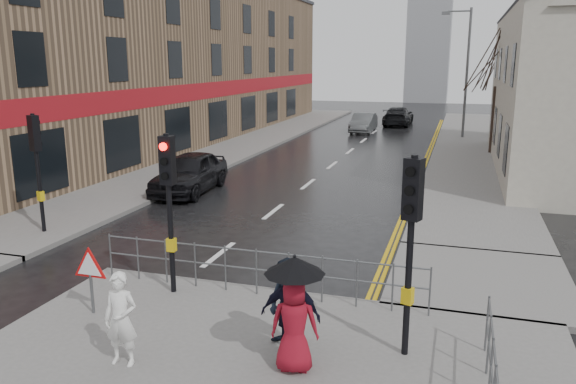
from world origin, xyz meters
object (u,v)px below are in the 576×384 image
Objects in this scene: pedestrian_b at (289,305)px; car_parked at (190,172)px; pedestrian_a at (121,319)px; pedestrian_d at (290,316)px; car_mid at (363,123)px; pedestrian_with_umbrella at (294,307)px.

car_parked is at bearing 152.16° from pedestrian_b.
car_parked is (-4.84, 11.97, -0.15)m from pedestrian_a.
pedestrian_d is at bearing 12.31° from pedestrian_a.
car_mid is (-4.01, 31.07, -0.27)m from pedestrian_b.
pedestrian_d reaches higher than pedestrian_b.
car_parked is (-7.56, 11.33, -0.45)m from pedestrian_with_umbrella.
pedestrian_d reaches higher than pedestrian_a.
pedestrian_b is at bearing -59.31° from car_parked.
pedestrian_b reaches higher than car_mid.
pedestrian_with_umbrella is at bearing -37.58° from pedestrian_b.
pedestrian_b is 0.40× the size of car_mid.
pedestrian_b is 0.84× the size of pedestrian_with_umbrella.
car_mid is (-1.57, 32.34, -0.25)m from pedestrian_a.
pedestrian_b is at bearing 22.82° from pedestrian_a.
pedestrian_d is 0.41× the size of car_mid.
car_mid is at bearing 77.36° from car_parked.
pedestrian_with_umbrella is at bearing 8.53° from pedestrian_a.
pedestrian_b reaches higher than car_parked.
pedestrian_d is 31.82m from car_mid.
car_mid is at bearing 88.05° from pedestrian_a.
pedestrian_b is 0.74m from pedestrian_with_umbrella.
pedestrian_a is 0.93× the size of pedestrian_d.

